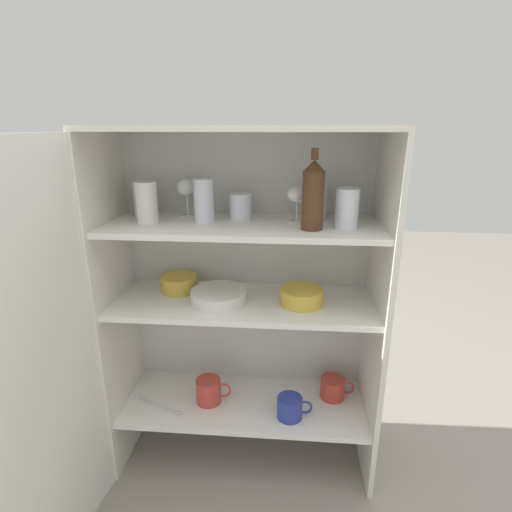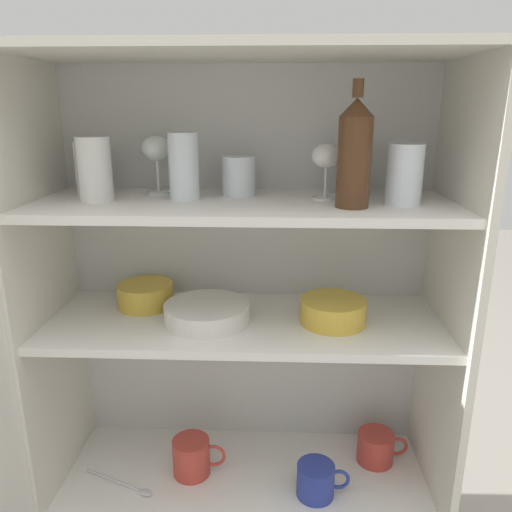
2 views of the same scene
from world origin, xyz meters
name	(u,v)px [view 1 (image 1 of 2)]	position (x,y,z in m)	size (l,w,h in m)	color
ground_plane	(240,485)	(0.00, 0.00, 0.00)	(8.00, 8.00, 0.00)	gray
cupboard_back_panel	(248,293)	(0.00, 0.35, 0.64)	(0.98, 0.02, 1.29)	silver
cupboard_side_left	(118,308)	(-0.48, 0.17, 0.64)	(0.02, 0.38, 1.29)	silver
cupboard_side_right	(375,317)	(0.48, 0.17, 0.64)	(0.02, 0.38, 1.29)	silver
cupboard_top_panel	(241,128)	(0.00, 0.17, 1.30)	(0.98, 0.38, 0.02)	silver
shelf_board_lower	(244,403)	(0.00, 0.17, 0.24)	(0.95, 0.34, 0.02)	white
shelf_board_middle	(243,303)	(0.00, 0.17, 0.68)	(0.95, 0.34, 0.02)	white
shelf_board_upper	(243,226)	(0.00, 0.17, 0.97)	(0.95, 0.34, 0.02)	white
cupboard_door	(41,374)	(-0.52, -0.26, 0.64)	(0.08, 0.49, 1.29)	silver
tumbler_glass_0	(142,200)	(-0.38, 0.25, 1.05)	(0.06, 0.06, 0.13)	silver
tumbler_glass_1	(204,201)	(-0.13, 0.18, 1.06)	(0.07, 0.07, 0.15)	white
tumbler_glass_2	(147,202)	(-0.33, 0.16, 1.05)	(0.08, 0.08, 0.14)	white
tumbler_glass_3	(317,201)	(0.26, 0.27, 1.05)	(0.07, 0.07, 0.13)	white
tumbler_glass_4	(347,208)	(0.35, 0.14, 1.05)	(0.08, 0.08, 0.13)	white
tumbler_glass_5	(240,206)	(-0.02, 0.25, 1.03)	(0.08, 0.08, 0.09)	white
wine_glass_0	(297,197)	(0.19, 0.20, 1.07)	(0.07, 0.07, 0.13)	white
wine_glass_1	(187,189)	(-0.21, 0.26, 1.08)	(0.07, 0.07, 0.14)	white
wine_bottle	(313,195)	(0.23, 0.11, 1.09)	(0.07, 0.07, 0.26)	#4C2D19
plate_stack_white	(219,296)	(-0.09, 0.15, 0.71)	(0.20, 0.20, 0.04)	silver
mixing_bowl_large	(302,295)	(0.21, 0.16, 0.72)	(0.16, 0.16, 0.06)	gold
serving_bowl_small	(179,282)	(-0.26, 0.25, 0.72)	(0.14, 0.14, 0.06)	gold
coffee_mug_primary	(209,391)	(-0.14, 0.16, 0.30)	(0.14, 0.10, 0.10)	#BC3D33
coffee_mug_extra_1	(290,407)	(0.18, 0.10, 0.29)	(0.13, 0.09, 0.09)	#283893
coffee_mug_extra_2	(333,388)	(0.36, 0.23, 0.29)	(0.14, 0.10, 0.09)	#BC3D33
serving_spoon	(164,407)	(-0.31, 0.11, 0.25)	(0.20, 0.10, 0.01)	silver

